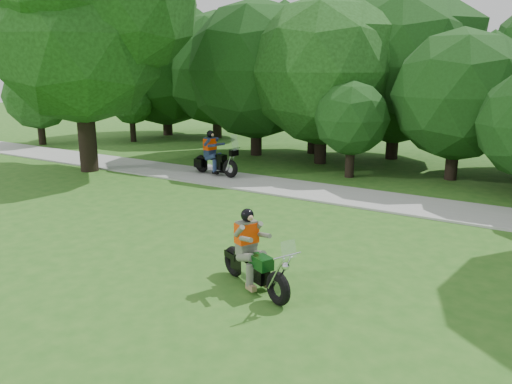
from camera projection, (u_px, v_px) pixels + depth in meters
The scene contains 6 objects.
ground at pixel (198, 298), 8.78m from camera, with size 100.00×100.00×0.00m, color #29601B.
walkway at pixel (360, 198), 15.36m from camera, with size 60.00×2.20×0.06m, color #9A9A95.
tree_line at pixel (460, 74), 19.06m from camera, with size 40.82×11.72×7.71m.
big_tree_west at pixel (84, 16), 18.41m from camera, with size 8.64×6.56×9.96m.
chopper_motorcycle at pixel (252, 260), 9.06m from camera, with size 1.97×1.17×1.47m.
touring_motorcycle at pixel (213, 159), 18.41m from camera, with size 2.14×0.82×1.64m.
Camera 1 is at (5.12, -6.31, 3.94)m, focal length 35.00 mm.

